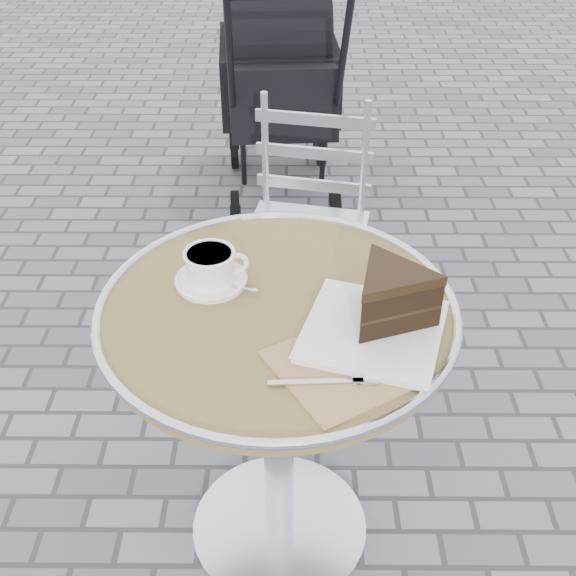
{
  "coord_description": "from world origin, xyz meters",
  "views": [
    {
      "loc": [
        0.03,
        -1.11,
        1.61
      ],
      "look_at": [
        0.02,
        -0.0,
        0.78
      ],
      "focal_mm": 45.0,
      "sensor_mm": 36.0,
      "label": 1
    }
  ],
  "objects_px": {
    "cake_plate_set": "(386,305)",
    "cafe_table": "(278,368)",
    "bistro_chair": "(310,200)",
    "cappuccino_set": "(211,269)",
    "baby_stroller": "(280,92)"
  },
  "relations": [
    {
      "from": "cafe_table",
      "to": "cake_plate_set",
      "type": "xyz_separation_m",
      "value": [
        0.2,
        -0.07,
        0.23
      ]
    },
    {
      "from": "cappuccino_set",
      "to": "baby_stroller",
      "type": "distance_m",
      "value": 1.77
    },
    {
      "from": "cappuccino_set",
      "to": "bistro_chair",
      "type": "xyz_separation_m",
      "value": [
        0.22,
        0.75,
        -0.27
      ]
    },
    {
      "from": "cake_plate_set",
      "to": "baby_stroller",
      "type": "relative_size",
      "value": 0.38
    },
    {
      "from": "cafe_table",
      "to": "bistro_chair",
      "type": "height_order",
      "value": "bistro_chair"
    },
    {
      "from": "cake_plate_set",
      "to": "cafe_table",
      "type": "bearing_deg",
      "value": 178.05
    },
    {
      "from": "cafe_table",
      "to": "bistro_chair",
      "type": "xyz_separation_m",
      "value": [
        0.08,
        0.83,
        -0.07
      ]
    },
    {
      "from": "cake_plate_set",
      "to": "baby_stroller",
      "type": "height_order",
      "value": "baby_stroller"
    },
    {
      "from": "cafe_table",
      "to": "baby_stroller",
      "type": "bearing_deg",
      "value": 90.79
    },
    {
      "from": "cafe_table",
      "to": "cake_plate_set",
      "type": "distance_m",
      "value": 0.31
    },
    {
      "from": "cafe_table",
      "to": "baby_stroller",
      "type": "distance_m",
      "value": 1.83
    },
    {
      "from": "cafe_table",
      "to": "cappuccino_set",
      "type": "distance_m",
      "value": 0.25
    },
    {
      "from": "cafe_table",
      "to": "cappuccino_set",
      "type": "bearing_deg",
      "value": 149.14
    },
    {
      "from": "bistro_chair",
      "to": "baby_stroller",
      "type": "bearing_deg",
      "value": 107.44
    },
    {
      "from": "cappuccino_set",
      "to": "baby_stroller",
      "type": "height_order",
      "value": "baby_stroller"
    }
  ]
}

